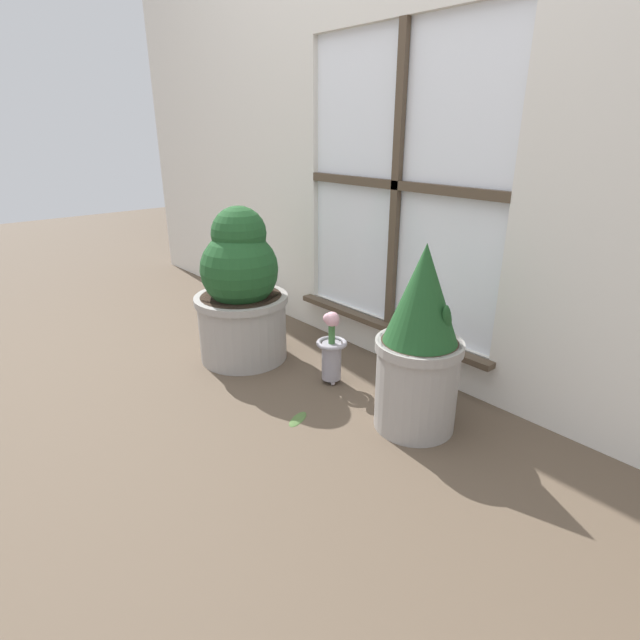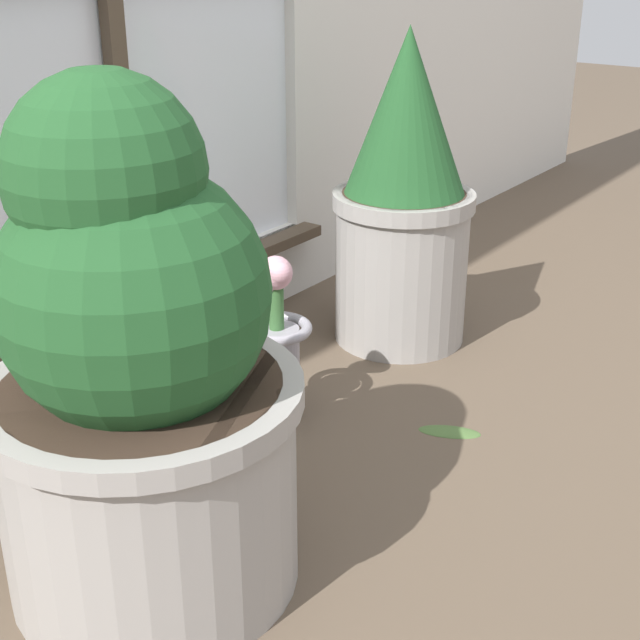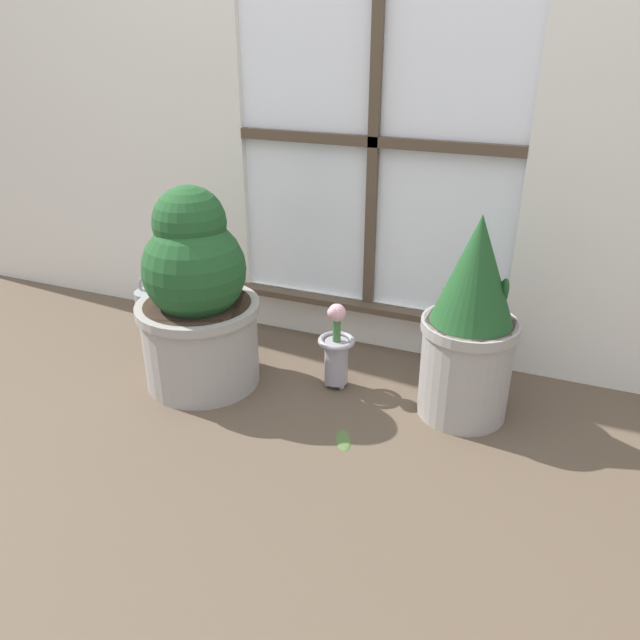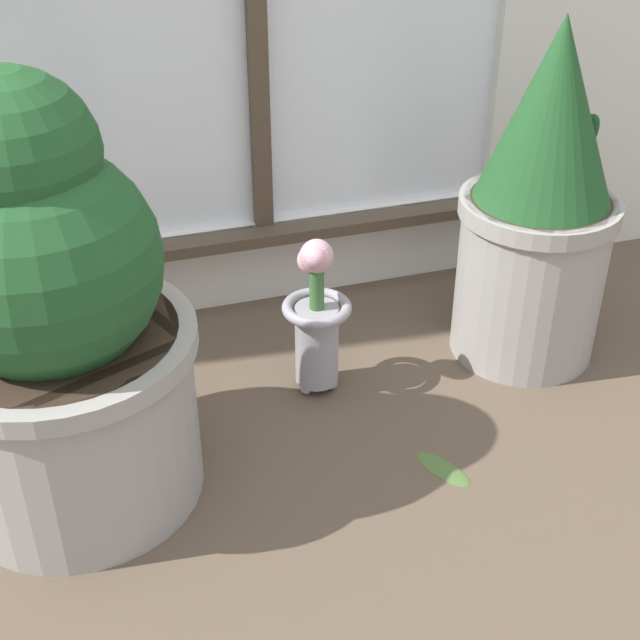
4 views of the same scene
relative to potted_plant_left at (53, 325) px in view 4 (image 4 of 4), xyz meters
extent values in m
plane|color=brown|center=(0.43, -0.20, -0.31)|extent=(10.00, 10.00, 0.00)
cube|color=silver|center=(0.43, 0.50, -0.22)|extent=(1.01, 0.05, 0.18)
cube|color=#4C3D2D|center=(0.43, 0.46, -0.14)|extent=(1.07, 0.06, 0.02)
cylinder|color=#9E9993|center=(0.00, 0.00, -0.16)|extent=(0.39, 0.39, 0.29)
cylinder|color=#9E9993|center=(0.00, 0.00, -0.03)|extent=(0.41, 0.41, 0.03)
cylinder|color=#38281E|center=(0.00, 0.00, -0.02)|extent=(0.35, 0.35, 0.01)
sphere|color=#1E4C23|center=(0.00, 0.00, 0.10)|extent=(0.33, 0.33, 0.33)
sphere|color=#1E4C23|center=(-0.01, 0.01, 0.25)|extent=(0.23, 0.23, 0.23)
cylinder|color=#9E9993|center=(0.87, 0.14, -0.15)|extent=(0.28, 0.28, 0.32)
cylinder|color=#9E9993|center=(0.87, 0.14, 0.00)|extent=(0.29, 0.29, 0.03)
cylinder|color=#38281E|center=(0.87, 0.14, 0.01)|extent=(0.25, 0.25, 0.01)
cone|color=#1E4C23|center=(0.87, 0.14, 0.18)|extent=(0.25, 0.25, 0.33)
ellipsoid|color=#1E4C23|center=(0.94, 0.17, 0.10)|extent=(0.07, 0.11, 0.15)
sphere|color=#99939E|center=(0.44, 0.17, -0.30)|extent=(0.02, 0.02, 0.02)
sphere|color=#99939E|center=(0.42, 0.12, -0.30)|extent=(0.02, 0.02, 0.02)
sphere|color=#99939E|center=(0.47, 0.12, -0.30)|extent=(0.02, 0.02, 0.02)
cylinder|color=#99939E|center=(0.44, 0.14, -0.21)|extent=(0.08, 0.08, 0.16)
torus|color=#99939E|center=(0.44, 0.14, -0.13)|extent=(0.12, 0.12, 0.02)
cylinder|color=#386633|center=(0.44, 0.14, -0.09)|extent=(0.03, 0.03, 0.09)
sphere|color=#DB9EAD|center=(0.44, 0.14, -0.03)|extent=(0.06, 0.06, 0.06)
sphere|color=#DB9EAD|center=(0.43, 0.15, -0.04)|extent=(0.05, 0.05, 0.05)
sphere|color=#DB9EAD|center=(0.43, 0.12, -0.02)|extent=(0.04, 0.04, 0.04)
ellipsoid|color=#476633|center=(0.57, -0.14, -0.30)|extent=(0.09, 0.12, 0.01)
camera|label=1|loc=(1.79, -1.09, 0.67)|focal=28.00mm
camera|label=2|loc=(-0.66, -0.76, 0.50)|focal=50.00mm
camera|label=3|loc=(1.09, -1.58, 0.82)|focal=35.00mm
camera|label=4|loc=(0.04, -1.14, 0.69)|focal=50.00mm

